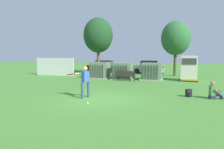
# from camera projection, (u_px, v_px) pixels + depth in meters

# --- Properties ---
(ground_plane) EXTENTS (96.00, 96.00, 0.00)m
(ground_plane) POSITION_uv_depth(u_px,v_px,m) (99.00, 99.00, 11.26)
(ground_plane) COLOR #478433
(fence_panel) EXTENTS (4.80, 0.12, 2.00)m
(fence_panel) POSITION_uv_depth(u_px,v_px,m) (55.00, 67.00, 23.89)
(fence_panel) COLOR silver
(fence_panel) RESTS_ON ground
(transformer_west) EXTENTS (2.10, 1.70, 1.62)m
(transformer_west) POSITION_uv_depth(u_px,v_px,m) (100.00, 71.00, 20.88)
(transformer_west) COLOR #9E9B93
(transformer_west) RESTS_ON ground
(transformer_mid_west) EXTENTS (2.10, 1.70, 1.62)m
(transformer_mid_west) POSITION_uv_depth(u_px,v_px,m) (123.00, 71.00, 19.90)
(transformer_mid_west) COLOR #9E9B93
(transformer_mid_west) RESTS_ON ground
(transformer_mid_east) EXTENTS (2.10, 1.70, 1.62)m
(transformer_mid_east) POSITION_uv_depth(u_px,v_px,m) (152.00, 72.00, 19.43)
(transformer_mid_east) COLOR #9E9B93
(transformer_mid_east) RESTS_ON ground
(generator_enclosure) EXTENTS (1.60, 1.40, 2.30)m
(generator_enclosure) POSITION_uv_depth(u_px,v_px,m) (189.00, 69.00, 18.71)
(generator_enclosure) COLOR #262626
(generator_enclosure) RESTS_ON ground
(park_bench) EXTENTS (1.81, 0.43, 0.92)m
(park_bench) POSITION_uv_depth(u_px,v_px,m) (126.00, 75.00, 18.87)
(park_bench) COLOR #2D2823
(park_bench) RESTS_ON ground
(batter) EXTENTS (1.58, 0.85, 1.74)m
(batter) POSITION_uv_depth(u_px,v_px,m) (85.00, 80.00, 11.55)
(batter) COLOR #384C75
(batter) RESTS_ON ground
(sports_ball) EXTENTS (0.09, 0.09, 0.09)m
(sports_ball) POSITION_uv_depth(u_px,v_px,m) (88.00, 103.00, 10.07)
(sports_ball) COLOR white
(sports_ball) RESTS_ON ground
(seated_spectator) EXTENTS (0.78, 0.63, 0.96)m
(seated_spectator) POSITION_uv_depth(u_px,v_px,m) (214.00, 92.00, 11.25)
(seated_spectator) COLOR #282D4C
(seated_spectator) RESTS_ON ground
(backpack) EXTENTS (0.38, 0.37, 0.44)m
(backpack) POSITION_uv_depth(u_px,v_px,m) (189.00, 93.00, 11.82)
(backpack) COLOR black
(backpack) RESTS_ON ground
(tree_left) EXTENTS (3.62, 3.62, 6.92)m
(tree_left) POSITION_uv_depth(u_px,v_px,m) (98.00, 35.00, 25.57)
(tree_left) COLOR brown
(tree_left) RESTS_ON ground
(tree_center_left) EXTENTS (3.22, 3.22, 6.15)m
(tree_center_left) POSITION_uv_depth(u_px,v_px,m) (176.00, 38.00, 23.09)
(tree_center_left) COLOR brown
(tree_center_left) RESTS_ON ground
(parked_car_leftmost) EXTENTS (4.30, 2.12, 1.62)m
(parked_car_leftmost) POSITION_uv_depth(u_px,v_px,m) (104.00, 67.00, 28.19)
(parked_car_leftmost) COLOR maroon
(parked_car_leftmost) RESTS_ON ground
(parked_car_left_of_center) EXTENTS (4.32, 2.16, 1.62)m
(parked_car_left_of_center) POSITION_uv_depth(u_px,v_px,m) (148.00, 67.00, 26.72)
(parked_car_left_of_center) COLOR #B2B2B7
(parked_car_left_of_center) RESTS_ON ground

